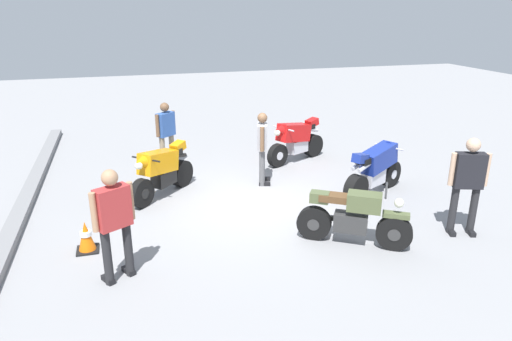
{
  "coord_description": "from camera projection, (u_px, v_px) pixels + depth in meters",
  "views": [
    {
      "loc": [
        -8.71,
        2.48,
        3.89
      ],
      "look_at": [
        -0.17,
        0.02,
        0.75
      ],
      "focal_mm": 32.85,
      "sensor_mm": 36.0,
      "label": 1
    }
  ],
  "objects": [
    {
      "name": "ground_plane",
      "position": [
        255.0,
        201.0,
        9.83
      ],
      "size": [
        40.0,
        40.0,
        0.0
      ],
      "primitive_type": "plane",
      "color": "gray"
    },
    {
      "name": "curb_edge",
      "position": [
        15.0,
        225.0,
        8.61
      ],
      "size": [
        14.0,
        0.3,
        0.15
      ],
      "primitive_type": "cube",
      "color": "gray",
      "rests_on": "ground"
    },
    {
      "name": "motorcycle_olive_vintage",
      "position": [
        353.0,
        218.0,
        7.94
      ],
      "size": [
        1.19,
        1.73,
        1.07
      ],
      "rotation": [
        0.0,
        0.0,
        4.14
      ],
      "color": "black",
      "rests_on": "ground"
    },
    {
      "name": "motorcycle_red_sportbike",
      "position": [
        296.0,
        139.0,
        12.18
      ],
      "size": [
        1.07,
        1.83,
        1.14
      ],
      "rotation": [
        0.0,
        0.0,
        2.03
      ],
      "color": "black",
      "rests_on": "ground"
    },
    {
      "name": "motorcycle_orange_sportbike",
      "position": [
        162.0,
        170.0,
        9.92
      ],
      "size": [
        1.55,
        1.48,
        1.14
      ],
      "rotation": [
        0.0,
        0.0,
        2.38
      ],
      "color": "black",
      "rests_on": "ground"
    },
    {
      "name": "motorcycle_blue_sportbike",
      "position": [
        376.0,
        168.0,
        10.04
      ],
      "size": [
        1.09,
        1.82,
        1.14
      ],
      "rotation": [
        0.0,
        0.0,
        5.2
      ],
      "color": "black",
      "rests_on": "ground"
    },
    {
      "name": "person_in_blue_shirt",
      "position": [
        166.0,
        131.0,
        11.63
      ],
      "size": [
        0.52,
        0.56,
        1.65
      ],
      "rotation": [
        0.0,
        0.0,
        0.69
      ],
      "color": "gray",
      "rests_on": "ground"
    },
    {
      "name": "person_in_black_shirt",
      "position": [
        468.0,
        180.0,
        8.14
      ],
      "size": [
        0.44,
        0.67,
        1.78
      ],
      "rotation": [
        0.0,
        0.0,
        2.81
      ],
      "color": "#262628",
      "rests_on": "ground"
    },
    {
      "name": "person_in_red_shirt",
      "position": [
        114.0,
        218.0,
        6.71
      ],
      "size": [
        0.49,
        0.63,
        1.75
      ],
      "rotation": [
        0.0,
        0.0,
        0.52
      ],
      "color": "#262628",
      "rests_on": "ground"
    },
    {
      "name": "person_in_gray_shirt",
      "position": [
        262.0,
        144.0,
        10.54
      ],
      "size": [
        0.64,
        0.42,
        1.65
      ],
      "rotation": [
        0.0,
        0.0,
        4.41
      ],
      "color": "#59595B",
      "rests_on": "ground"
    },
    {
      "name": "traffic_cone",
      "position": [
        86.0,
        237.0,
        7.78
      ],
      "size": [
        0.36,
        0.36,
        0.53
      ],
      "color": "black",
      "rests_on": "ground"
    }
  ]
}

